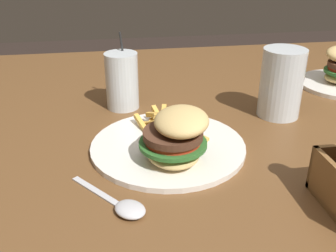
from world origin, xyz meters
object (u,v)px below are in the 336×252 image
beer_glass (281,86)px  spoon (126,207)px  meal_plate_near (172,140)px  juice_glass (122,84)px

beer_glass → spoon: (0.28, -0.35, -0.06)m
meal_plate_near → juice_glass: 0.25m
meal_plate_near → juice_glass: bearing=-162.2°
spoon → beer_glass: bearing=89.6°
juice_glass → spoon: size_ratio=1.24×
juice_glass → spoon: bearing=-2.5°
beer_glass → spoon: bearing=-51.1°
beer_glass → spoon: size_ratio=1.09×
meal_plate_near → spoon: (0.15, -0.09, -0.02)m
meal_plate_near → beer_glass: beer_glass is taller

